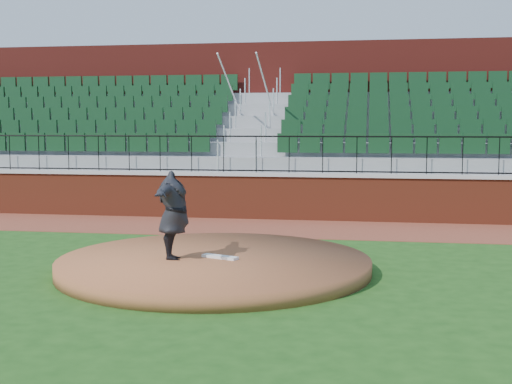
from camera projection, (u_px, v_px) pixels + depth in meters
ground at (242, 273)px, 12.04m from camera, size 90.00×90.00×0.00m
warning_track at (281, 228)px, 17.33m from camera, size 34.00×3.20×0.01m
field_wall at (289, 198)px, 18.85m from camera, size 34.00×0.35×1.20m
wall_cap at (289, 175)px, 18.78m from camera, size 34.00×0.45×0.10m
wall_railing at (289, 155)px, 18.73m from camera, size 34.00×0.05×1.00m
seating_stands at (299, 135)px, 21.35m from camera, size 34.00×5.10×4.60m
concourse_wall at (308, 121)px, 24.06m from camera, size 34.00×0.50×5.50m
pitchers_mound at (214, 264)px, 12.20m from camera, size 5.58×5.58×0.25m
pitching_rubber at (220, 257)px, 12.12m from camera, size 0.70×0.42×0.05m
pitcher at (173, 215)px, 11.96m from camera, size 0.73×1.97×1.57m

